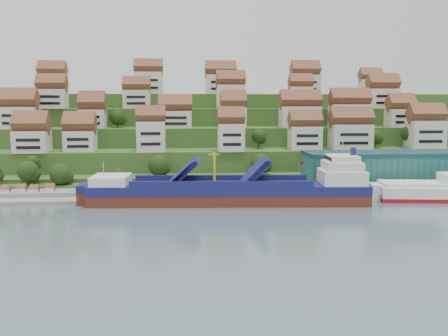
{
  "coord_description": "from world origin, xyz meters",
  "views": [
    {
      "loc": [
        -15.93,
        -132.94,
        27.46
      ],
      "look_at": [
        -3.86,
        14.0,
        8.0
      ],
      "focal_mm": 40.0,
      "sensor_mm": 36.0,
      "label": 1
    }
  ],
  "objects": [
    {
      "name": "quay",
      "position": [
        20.0,
        15.0,
        1.1
      ],
      "size": [
        180.0,
        14.0,
        2.2
      ],
      "primitive_type": "cube",
      "color": "gray",
      "rests_on": "ground"
    },
    {
      "name": "beach_huts",
      "position": [
        -60.0,
        10.75,
        2.1
      ],
      "size": [
        14.4,
        3.7,
        2.2
      ],
      "color": "white",
      "rests_on": "pebble_beach"
    },
    {
      "name": "pebble_beach",
      "position": [
        -58.0,
        12.0,
        0.5
      ],
      "size": [
        45.0,
        20.0,
        1.0
      ],
      "primitive_type": "cube",
      "color": "gray",
      "rests_on": "ground"
    },
    {
      "name": "cargo_ship",
      "position": [
        -1.62,
        0.29,
        3.2
      ],
      "size": [
        76.01,
        16.61,
        16.69
      ],
      "rotation": [
        0.0,
        0.0,
        -0.07
      ],
      "color": "#5A261B",
      "rests_on": "ground"
    },
    {
      "name": "ground",
      "position": [
        0.0,
        0.0,
        0.0
      ],
      "size": [
        300.0,
        300.0,
        0.0
      ],
      "primitive_type": "plane",
      "color": "slate",
      "rests_on": "ground"
    },
    {
      "name": "flagpole",
      "position": [
        18.11,
        10.0,
        6.88
      ],
      "size": [
        1.28,
        0.16,
        8.0
      ],
      "color": "gray",
      "rests_on": "quay"
    },
    {
      "name": "warehouse",
      "position": [
        52.0,
        17.0,
        7.2
      ],
      "size": [
        60.0,
        15.0,
        10.0
      ],
      "primitive_type": "cube",
      "color": "#225D59",
      "rests_on": "quay"
    },
    {
      "name": "hillside_trees",
      "position": [
        -12.72,
        41.73,
        15.27
      ],
      "size": [
        143.86,
        62.6,
        31.31
      ],
      "color": "#243E14",
      "rests_on": "ground"
    },
    {
      "name": "second_ship",
      "position": [
        53.86,
        0.59,
        2.49
      ],
      "size": [
        29.53,
        14.09,
        8.24
      ],
      "rotation": [
        0.0,
        0.0,
        -0.13
      ],
      "color": "maroon",
      "rests_on": "ground"
    },
    {
      "name": "hillside",
      "position": [
        0.0,
        103.55,
        10.66
      ],
      "size": [
        260.0,
        128.0,
        31.0
      ],
      "color": "#2D4C1E",
      "rests_on": "ground"
    },
    {
      "name": "hillside_village",
      "position": [
        3.32,
        60.16,
        24.2
      ],
      "size": [
        158.59,
        63.35,
        29.39
      ],
      "color": "silver",
      "rests_on": "ground"
    }
  ]
}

